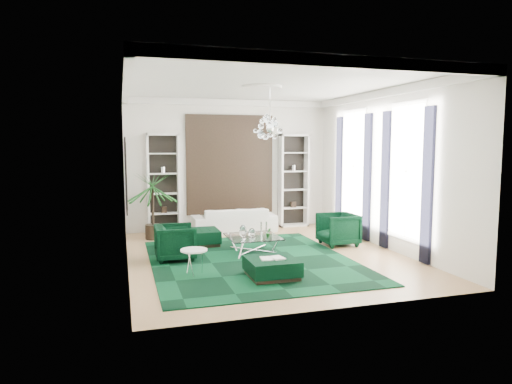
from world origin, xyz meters
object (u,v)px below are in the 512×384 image
object	(u,v)px
sofa	(234,220)
coffee_table	(253,245)
ottoman_front	(272,268)
side_table	(194,263)
palm	(153,196)
armchair_left	(175,242)
ottoman_side	(201,238)
armchair_right	(338,229)

from	to	relation	value
sofa	coffee_table	distance (m)	2.63
coffee_table	ottoman_front	distance (m)	1.97
coffee_table	ottoman_front	size ratio (longest dim) A/B	1.27
sofa	side_table	bearing A→B (deg)	66.16
palm	ottoman_front	bearing A→B (deg)	-65.98
armchair_left	palm	world-z (taller)	palm
armchair_left	coffee_table	distance (m)	1.79
armchair_left	palm	bearing A→B (deg)	7.38
sofa	ottoman_side	bearing A→B (deg)	50.40
coffee_table	ottoman_front	bearing A→B (deg)	-95.81
ottoman_front	side_table	distance (m)	1.49
coffee_table	ottoman_side	bearing A→B (deg)	131.31
sofa	armchair_left	distance (m)	3.36
ottoman_front	side_table	bearing A→B (deg)	157.47
ottoman_side	ottoman_front	xyz separation A→B (m)	(0.82, -3.12, -0.01)
armchair_right	palm	size ratio (longest dim) A/B	0.38
armchair_right	ottoman_side	distance (m)	3.41
armchair_left	armchair_right	bearing A→B (deg)	-85.41
armchair_right	coffee_table	world-z (taller)	armchair_right
armchair_right	palm	xyz separation A→B (m)	(-4.35, 2.06, 0.75)
sofa	coffee_table	size ratio (longest dim) A/B	2.03
armchair_right	ottoman_side	size ratio (longest dim) A/B	1.00
armchair_left	palm	distance (m)	2.52
armchair_left	sofa	bearing A→B (deg)	-35.95
side_table	palm	size ratio (longest dim) A/B	0.22
coffee_table	palm	xyz separation A→B (m)	(-2.09, 2.28, 0.95)
ottoman_side	ottoman_front	distance (m)	3.22
coffee_table	ottoman_side	world-z (taller)	coffee_table
ottoman_front	side_table	world-z (taller)	side_table
sofa	ottoman_front	size ratio (longest dim) A/B	2.58
side_table	palm	xyz separation A→B (m)	(-0.51, 3.67, 0.90)
sofa	palm	bearing A→B (deg)	8.48
coffee_table	side_table	world-z (taller)	side_table
side_table	sofa	bearing A→B (deg)	66.16
side_table	palm	distance (m)	3.81
armchair_right	ottoman_side	xyz separation A→B (m)	(-3.28, 0.93, -0.20)
side_table	armchair_left	bearing A→B (deg)	98.97
coffee_table	side_table	size ratio (longest dim) A/B	2.27
palm	ottoman_side	bearing A→B (deg)	-46.35
sofa	side_table	distance (m)	4.39
armchair_right	coffee_table	bearing A→B (deg)	-84.36
armchair_left	side_table	size ratio (longest dim) A/B	1.65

